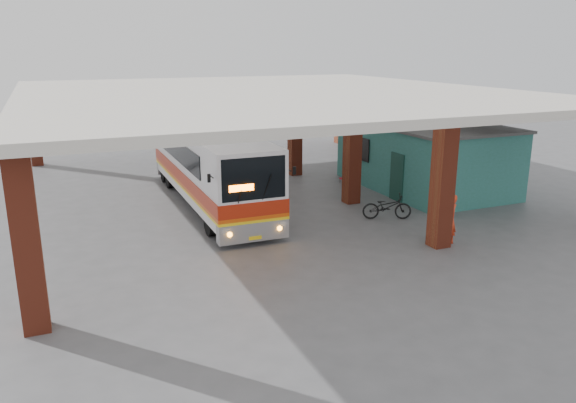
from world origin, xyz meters
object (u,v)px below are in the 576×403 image
at_px(coach_bus, 209,165).
at_px(motorcycle, 387,207).
at_px(red_chair, 346,176).
at_px(pedestrian, 449,220).

distance_m(coach_bus, motorcycle, 7.64).
height_order(motorcycle, red_chair, motorcycle).
height_order(motorcycle, pedestrian, pedestrian).
xyz_separation_m(coach_bus, motorcycle, (5.76, -4.87, -1.22)).
bearing_deg(pedestrian, motorcycle, -100.30).
bearing_deg(pedestrian, red_chair, -113.12).
bearing_deg(motorcycle, red_chair, 9.25).
distance_m(motorcycle, pedestrian, 3.35).
xyz_separation_m(pedestrian, red_chair, (1.20, 9.37, -0.56)).
height_order(coach_bus, pedestrian, coach_bus).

